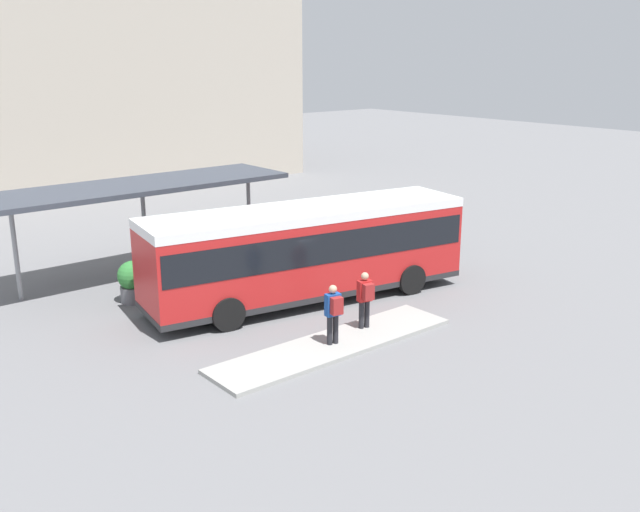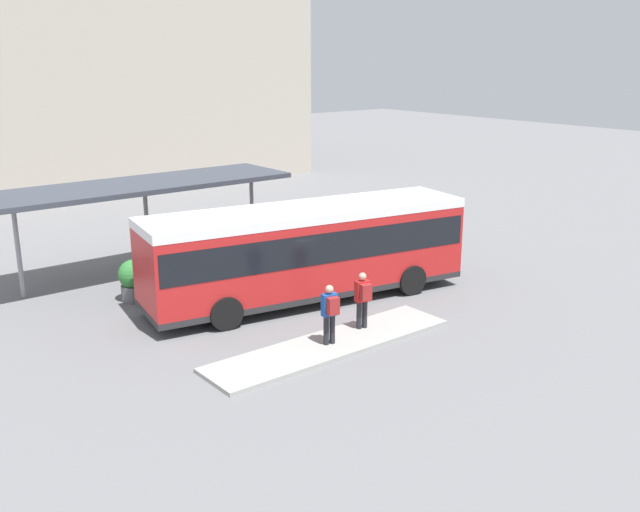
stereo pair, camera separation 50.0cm
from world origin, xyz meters
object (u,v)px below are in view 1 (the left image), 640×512
at_px(bicycle_green, 419,231).
at_px(potted_planter_near_shelter, 133,281).
at_px(bicycle_blue, 444,238).
at_px(pedestrian_waiting, 365,297).
at_px(pedestrian_companion, 334,311).
at_px(potted_planter_far_side, 227,260).
at_px(bicycle_yellow, 433,235).
at_px(city_bus, 308,247).

xyz_separation_m(bicycle_green, potted_planter_near_shelter, (-13.51, 0.40, 0.36)).
bearing_deg(bicycle_green, bicycle_blue, -9.22).
distance_m(pedestrian_waiting, pedestrian_companion, 1.55).
bearing_deg(pedestrian_companion, potted_planter_near_shelter, 30.56).
relative_size(pedestrian_waiting, pedestrian_companion, 0.99).
bearing_deg(potted_planter_far_side, pedestrian_waiting, -87.76).
bearing_deg(potted_planter_near_shelter, bicycle_yellow, -4.95).
relative_size(pedestrian_companion, bicycle_green, 1.04).
distance_m(bicycle_yellow, potted_planter_far_side, 9.81).
height_order(city_bus, bicycle_yellow, city_bus).
xyz_separation_m(pedestrian_waiting, pedestrian_companion, (-1.52, -0.33, 0.01)).
height_order(bicycle_blue, bicycle_green, bicycle_blue).
relative_size(pedestrian_waiting, bicycle_green, 1.03).
bearing_deg(potted_planter_far_side, bicycle_blue, -12.93).
bearing_deg(pedestrian_waiting, bicycle_green, -42.59).
xyz_separation_m(city_bus, bicycle_blue, (8.76, 1.60, -1.49)).
bearing_deg(bicycle_yellow, city_bus, 111.06).
distance_m(pedestrian_companion, bicycle_yellow, 12.53).
xyz_separation_m(city_bus, potted_planter_near_shelter, (-4.61, 3.55, -1.13)).
height_order(pedestrian_companion, bicycle_yellow, pedestrian_companion).
bearing_deg(pedestrian_companion, pedestrian_waiting, -66.82).
relative_size(bicycle_blue, potted_planter_far_side, 1.27).
distance_m(bicycle_green, potted_planter_near_shelter, 13.52).
relative_size(bicycle_yellow, potted_planter_far_side, 1.18).
xyz_separation_m(pedestrian_waiting, bicycle_yellow, (9.42, 5.72, -0.77)).
bearing_deg(potted_planter_far_side, bicycle_yellow, -8.28).
xyz_separation_m(bicycle_blue, potted_planter_far_side, (-9.54, 2.19, 0.32)).
height_order(bicycle_yellow, potted_planter_far_side, potted_planter_far_side).
relative_size(bicycle_green, potted_planter_far_side, 1.27).
height_order(bicycle_green, potted_planter_near_shelter, potted_planter_near_shelter).
bearing_deg(bicycle_yellow, potted_planter_far_side, 87.84).
bearing_deg(bicycle_blue, city_bus, -73.10).
xyz_separation_m(pedestrian_companion, bicycle_yellow, (10.94, 6.05, -0.78)).
bearing_deg(potted_planter_near_shelter, city_bus, -37.63).
relative_size(pedestrian_companion, potted_planter_far_side, 1.32).
relative_size(city_bus, pedestrian_companion, 6.46).
relative_size(pedestrian_waiting, potted_planter_far_side, 1.31).
xyz_separation_m(city_bus, bicycle_yellow, (8.92, 2.38, -1.52)).
height_order(pedestrian_companion, bicycle_blue, pedestrian_companion).
distance_m(pedestrian_companion, bicycle_green, 12.90).
relative_size(city_bus, pedestrian_waiting, 6.52).
xyz_separation_m(pedestrian_companion, potted_planter_far_side, (1.24, 7.47, -0.43)).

